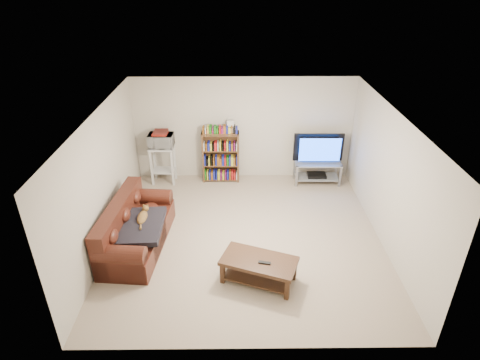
{
  "coord_description": "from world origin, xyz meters",
  "views": [
    {
      "loc": [
        -0.17,
        -6.14,
        4.53
      ],
      "look_at": [
        -0.1,
        0.4,
        1.0
      ],
      "focal_mm": 30.0,
      "sensor_mm": 36.0,
      "label": 1
    }
  ],
  "objects_px": {
    "tv_stand": "(317,169)",
    "sofa": "(133,231)",
    "bookshelf": "(221,156)",
    "coffee_table": "(259,266)"
  },
  "relations": [
    {
      "from": "tv_stand",
      "to": "sofa",
      "type": "bearing_deg",
      "value": -147.18
    },
    {
      "from": "sofa",
      "to": "bookshelf",
      "type": "xyz_separation_m",
      "value": [
        1.49,
        2.5,
        0.32
      ]
    },
    {
      "from": "sofa",
      "to": "tv_stand",
      "type": "xyz_separation_m",
      "value": [
        3.73,
        2.36,
        0.05
      ]
    },
    {
      "from": "sofa",
      "to": "coffee_table",
      "type": "xyz_separation_m",
      "value": [
        2.2,
        -0.95,
        -0.01
      ]
    },
    {
      "from": "coffee_table",
      "to": "bookshelf",
      "type": "relative_size",
      "value": 1.08
    },
    {
      "from": "sofa",
      "to": "tv_stand",
      "type": "relative_size",
      "value": 1.99
    },
    {
      "from": "bookshelf",
      "to": "coffee_table",
      "type": "bearing_deg",
      "value": -77.46
    },
    {
      "from": "tv_stand",
      "to": "coffee_table",
      "type": "bearing_deg",
      "value": -114.16
    },
    {
      "from": "coffee_table",
      "to": "tv_stand",
      "type": "height_order",
      "value": "tv_stand"
    },
    {
      "from": "sofa",
      "to": "coffee_table",
      "type": "distance_m",
      "value": 2.4
    }
  ]
}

